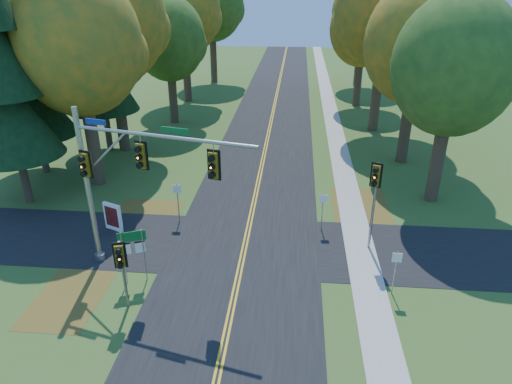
# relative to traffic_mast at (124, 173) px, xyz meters

# --- Properties ---
(ground) EXTENTS (160.00, 160.00, 0.00)m
(ground) POSITION_rel_traffic_mast_xyz_m (5.19, 0.60, -5.17)
(ground) COLOR #355B20
(ground) RESTS_ON ground
(road_main) EXTENTS (8.00, 160.00, 0.02)m
(road_main) POSITION_rel_traffic_mast_xyz_m (5.19, 0.60, -5.16)
(road_main) COLOR black
(road_main) RESTS_ON ground
(road_cross) EXTENTS (60.00, 6.00, 0.02)m
(road_cross) POSITION_rel_traffic_mast_xyz_m (5.19, 2.60, -5.16)
(road_cross) COLOR black
(road_cross) RESTS_ON ground
(centerline_left) EXTENTS (0.10, 160.00, 0.01)m
(centerline_left) POSITION_rel_traffic_mast_xyz_m (5.09, 0.60, -5.15)
(centerline_left) COLOR gold
(centerline_left) RESTS_ON road_main
(centerline_right) EXTENTS (0.10, 160.00, 0.01)m
(centerline_right) POSITION_rel_traffic_mast_xyz_m (5.29, 0.60, -5.15)
(centerline_right) COLOR gold
(centerline_right) RESTS_ON road_main
(sidewalk_east) EXTENTS (1.60, 160.00, 0.06)m
(sidewalk_east) POSITION_rel_traffic_mast_xyz_m (11.39, 0.60, -5.14)
(sidewalk_east) COLOR #9E998E
(sidewalk_east) RESTS_ON ground
(leaf_patch_w_near) EXTENTS (4.00, 6.00, 0.00)m
(leaf_patch_w_near) POSITION_rel_traffic_mast_xyz_m (-1.31, 4.60, -5.16)
(leaf_patch_w_near) COLOR brown
(leaf_patch_w_near) RESTS_ON ground
(leaf_patch_e) EXTENTS (3.50, 8.00, 0.00)m
(leaf_patch_e) POSITION_rel_traffic_mast_xyz_m (11.99, 6.60, -5.16)
(leaf_patch_e) COLOR brown
(leaf_patch_e) RESTS_ON ground
(leaf_patch_w_far) EXTENTS (3.00, 5.00, 0.00)m
(leaf_patch_w_far) POSITION_rel_traffic_mast_xyz_m (-2.31, -2.40, -5.16)
(leaf_patch_w_far) COLOR brown
(leaf_patch_w_far) RESTS_ON ground
(tree_w_a) EXTENTS (8.00, 8.00, 14.15)m
(tree_w_a) POSITION_rel_traffic_mast_xyz_m (-5.93, 9.99, 4.31)
(tree_w_a) COLOR #38281C
(tree_w_a) RESTS_ON ground
(tree_e_a) EXTENTS (7.20, 7.20, 12.73)m
(tree_e_a) POSITION_rel_traffic_mast_xyz_m (16.76, 9.38, 3.36)
(tree_e_a) COLOR #38281C
(tree_e_a) RESTS_ON ground
(tree_w_b) EXTENTS (8.60, 8.60, 15.38)m
(tree_w_b) POSITION_rel_traffic_mast_xyz_m (-6.53, 16.89, 5.20)
(tree_w_b) COLOR #38281C
(tree_w_b) RESTS_ON ground
(tree_e_b) EXTENTS (7.60, 7.60, 13.33)m
(tree_e_b) POSITION_rel_traffic_mast_xyz_m (16.16, 16.18, 3.73)
(tree_e_b) COLOR #38281C
(tree_e_b) RESTS_ON ground
(tree_w_c) EXTENTS (6.80, 6.80, 11.91)m
(tree_w_c) POSITION_rel_traffic_mast_xyz_m (-4.34, 25.07, 2.77)
(tree_w_c) COLOR #38281C
(tree_w_c) RESTS_ON ground
(tree_e_c) EXTENTS (8.80, 8.80, 15.79)m
(tree_e_c) POSITION_rel_traffic_mast_xyz_m (15.07, 24.29, 5.49)
(tree_e_c) COLOR #38281C
(tree_e_c) RESTS_ON ground
(tree_w_d) EXTENTS (8.20, 8.20, 14.56)m
(tree_w_d) POSITION_rel_traffic_mast_xyz_m (-4.93, 33.79, 4.61)
(tree_w_d) COLOR #38281C
(tree_w_d) RESTS_ON ground
(tree_e_d) EXTENTS (7.00, 7.00, 12.32)m
(tree_e_d) POSITION_rel_traffic_mast_xyz_m (14.46, 33.48, 3.07)
(tree_e_d) COLOR #38281C
(tree_e_d) RESTS_ON ground
(tree_w_e) EXTENTS (8.40, 8.40, 14.97)m
(tree_w_e) POSITION_rel_traffic_mast_xyz_m (-3.73, 44.69, 4.90)
(tree_w_e) COLOR #38281C
(tree_w_e) RESTS_ON ground
(tree_e_e) EXTENTS (7.80, 7.80, 13.74)m
(tree_e_e) POSITION_rel_traffic_mast_xyz_m (15.66, 44.18, 4.02)
(tree_e_e) COLOR #38281C
(tree_e_e) RESTS_ON ground
(pine_b) EXTENTS (5.60, 5.60, 17.31)m
(pine_b) POSITION_rel_traffic_mast_xyz_m (-10.81, 11.60, 2.99)
(pine_b) COLOR #38281C
(pine_b) RESTS_ON ground
(pine_c) EXTENTS (5.60, 5.60, 20.56)m
(pine_c) POSITION_rel_traffic_mast_xyz_m (-7.81, 16.60, 4.52)
(pine_c) COLOR #38281C
(pine_c) RESTS_ON ground
(traffic_mast) EXTENTS (8.65, 2.35, 8.04)m
(traffic_mast) POSITION_rel_traffic_mast_xyz_m (0.00, 0.00, 0.00)
(traffic_mast) COLOR #9B9EA3
(traffic_mast) RESTS_ON ground
(east_signal_pole) EXTENTS (0.55, 0.66, 5.00)m
(east_signal_pole) POSITION_rel_traffic_mast_xyz_m (11.78, 2.79, -1.38)
(east_signal_pole) COLOR gray
(east_signal_pole) RESTS_ON ground
(ped_signal_pole) EXTENTS (0.53, 0.63, 3.44)m
(ped_signal_pole) POSITION_rel_traffic_mast_xyz_m (0.66, -3.10, -2.62)
(ped_signal_pole) COLOR gray
(ped_signal_pole) RESTS_ON ground
(route_sign_cluster) EXTENTS (1.23, 0.50, 2.78)m
(route_sign_cluster) POSITION_rel_traffic_mast_xyz_m (0.39, -1.03, -3.21)
(route_sign_cluster) COLOR gray
(route_sign_cluster) RESTS_ON ground
(info_kiosk) EXTENTS (1.18, 0.64, 1.68)m
(info_kiosk) POSITION_rel_traffic_mast_xyz_m (-2.50, 3.60, -4.34)
(info_kiosk) COLOR white
(info_kiosk) RESTS_ON ground
(reg_sign_e_north) EXTENTS (0.44, 0.07, 2.31)m
(reg_sign_e_north) POSITION_rel_traffic_mast_xyz_m (9.39, 4.70, -3.59)
(reg_sign_e_north) COLOR gray
(reg_sign_e_north) RESTS_ON ground
(reg_sign_e_south) EXTENTS (0.44, 0.07, 2.28)m
(reg_sign_e_south) POSITION_rel_traffic_mast_xyz_m (12.41, -0.93, -3.61)
(reg_sign_e_south) COLOR gray
(reg_sign_e_south) RESTS_ON ground
(reg_sign_w) EXTENTS (0.47, 0.07, 2.48)m
(reg_sign_w) POSITION_rel_traffic_mast_xyz_m (0.99, 4.93, -3.48)
(reg_sign_w) COLOR gray
(reg_sign_w) RESTS_ON ground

